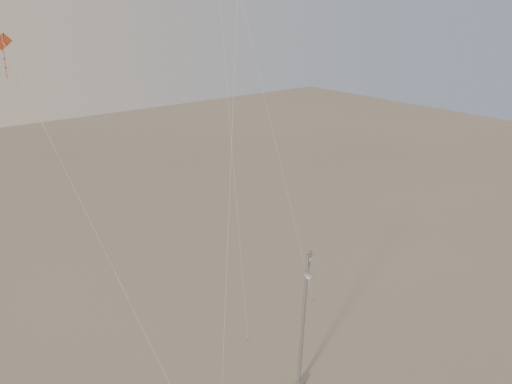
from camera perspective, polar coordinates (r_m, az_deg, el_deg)
street_lamp at (r=27.79m, az=5.53°, el=-14.08°), size 1.34×1.25×8.43m
kite_1 at (r=25.40m, az=-2.15°, el=20.80°), size 6.72×6.78×26.71m
kite_3 at (r=21.27m, az=-21.31°, el=2.92°), size 3.77×11.56×19.26m
kite_4 at (r=33.22m, az=0.26°, el=13.46°), size 3.17×5.50×22.40m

